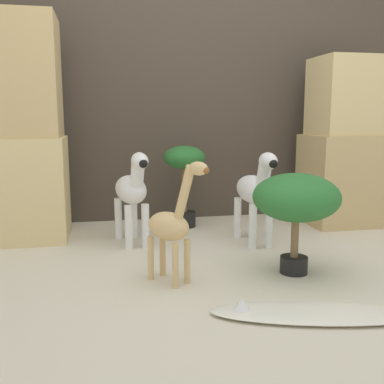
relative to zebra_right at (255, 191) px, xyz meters
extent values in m
plane|color=beige|center=(-0.32, -0.77, -0.36)|extent=(14.00, 14.00, 0.00)
cube|color=#473D33|center=(-0.32, 0.91, 0.74)|extent=(6.40, 0.08, 2.20)
cube|color=#DBC184|center=(-1.53, 0.44, -0.01)|extent=(0.60, 0.51, 0.70)
cube|color=tan|center=(-1.53, 0.44, 0.74)|extent=(0.56, 0.47, 0.80)
cube|color=tan|center=(0.89, 0.44, -0.01)|extent=(0.60, 0.51, 0.70)
cube|color=#DBC184|center=(0.89, 0.44, 0.63)|extent=(0.52, 0.44, 0.59)
cylinder|color=white|center=(0.06, -0.10, -0.22)|extent=(0.05, 0.05, 0.29)
cylinder|color=white|center=(-0.05, -0.11, -0.22)|extent=(0.05, 0.05, 0.29)
cylinder|color=white|center=(0.05, 0.18, -0.22)|extent=(0.05, 0.05, 0.29)
cylinder|color=white|center=(-0.06, 0.17, -0.22)|extent=(0.05, 0.05, 0.29)
ellipsoid|color=white|center=(0.00, 0.04, 0.00)|extent=(0.21, 0.41, 0.18)
cylinder|color=white|center=(0.01, -0.14, 0.13)|extent=(0.09, 0.14, 0.20)
ellipsoid|color=white|center=(0.01, -0.19, 0.21)|extent=(0.11, 0.18, 0.11)
sphere|color=black|center=(0.01, -0.27, 0.20)|extent=(0.05, 0.05, 0.05)
cube|color=black|center=(0.01, -0.14, 0.14)|extent=(0.03, 0.08, 0.17)
cylinder|color=white|center=(-0.72, 0.06, -0.22)|extent=(0.05, 0.05, 0.29)
cylinder|color=white|center=(-0.83, 0.04, -0.22)|extent=(0.05, 0.05, 0.29)
cylinder|color=white|center=(-0.78, 0.34, -0.22)|extent=(0.05, 0.05, 0.29)
cylinder|color=white|center=(-0.89, 0.32, -0.22)|extent=(0.05, 0.05, 0.29)
ellipsoid|color=white|center=(-0.80, 0.19, 0.00)|extent=(0.26, 0.43, 0.18)
cylinder|color=white|center=(-0.77, 0.02, 0.13)|extent=(0.11, 0.15, 0.20)
ellipsoid|color=white|center=(-0.76, -0.03, 0.21)|extent=(0.13, 0.19, 0.11)
sphere|color=black|center=(-0.74, -0.11, 0.20)|extent=(0.05, 0.05, 0.05)
cube|color=black|center=(-0.77, 0.02, 0.14)|extent=(0.04, 0.08, 0.17)
cylinder|color=tan|center=(-0.57, -0.62, -0.25)|extent=(0.03, 0.03, 0.23)
cylinder|color=tan|center=(-0.64, -0.68, -0.25)|extent=(0.03, 0.03, 0.23)
cylinder|color=tan|center=(-0.68, -0.48, -0.25)|extent=(0.03, 0.03, 0.23)
cylinder|color=tan|center=(-0.75, -0.54, -0.25)|extent=(0.03, 0.03, 0.23)
ellipsoid|color=tan|center=(-0.66, -0.58, -0.07)|extent=(0.27, 0.29, 0.15)
cylinder|color=tan|center=(-0.60, -0.67, 0.11)|extent=(0.12, 0.14, 0.30)
ellipsoid|color=tan|center=(-0.54, -0.74, 0.24)|extent=(0.11, 0.12, 0.07)
sphere|color=brown|center=(-0.51, -0.78, 0.24)|extent=(0.03, 0.03, 0.03)
cylinder|color=black|center=(0.02, -0.59, -0.32)|extent=(0.15, 0.15, 0.09)
cylinder|color=brown|center=(0.02, -0.59, -0.17)|extent=(0.04, 0.04, 0.20)
ellipsoid|color=#286B2D|center=(0.02, -0.59, 0.06)|extent=(0.46, 0.46, 0.26)
cylinder|color=black|center=(-0.37, 0.56, -0.30)|extent=(0.17, 0.17, 0.12)
cylinder|color=brown|center=(-0.37, 0.56, -0.08)|extent=(0.04, 0.04, 0.33)
ellipsoid|color=#286B2D|center=(-0.37, 0.56, 0.18)|extent=(0.32, 0.32, 0.18)
ellipsoid|color=silver|center=(-0.11, -1.12, -0.35)|extent=(0.93, 0.44, 0.03)
cone|color=white|center=(-0.42, -1.04, -0.31)|extent=(0.09, 0.09, 0.05)
camera|label=1|loc=(-0.98, -2.78, 0.48)|focal=42.00mm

